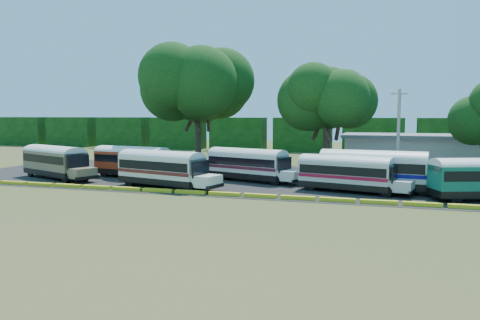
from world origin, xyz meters
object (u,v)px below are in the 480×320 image
(bus_cream_west, at_px, (163,167))
(tree_west, at_px, (198,87))
(bus_red, at_px, (134,160))
(bus_beige, at_px, (56,160))
(bus_white_red, at_px, (348,172))

(bus_cream_west, bearing_deg, tree_west, 115.85)
(bus_red, height_order, tree_west, tree_west)
(bus_red, distance_m, bus_cream_west, 7.88)
(bus_red, relative_size, bus_cream_west, 0.97)
(bus_red, xyz_separation_m, bus_cream_west, (5.95, -5.16, 0.01))
(bus_cream_west, xyz_separation_m, tree_west, (-3.28, 16.39, 8.05))
(bus_beige, xyz_separation_m, bus_red, (7.28, 3.04, -0.06))
(bus_red, bearing_deg, bus_beige, -148.56)
(bus_cream_west, height_order, tree_west, tree_west)
(bus_red, bearing_deg, bus_white_red, 1.28)
(bus_cream_west, distance_m, tree_west, 18.55)
(bus_red, relative_size, bus_white_red, 1.05)
(bus_beige, xyz_separation_m, tree_west, (9.95, 14.27, 8.01))
(bus_white_red, bearing_deg, bus_cream_west, -158.13)
(bus_white_red, relative_size, tree_west, 0.68)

